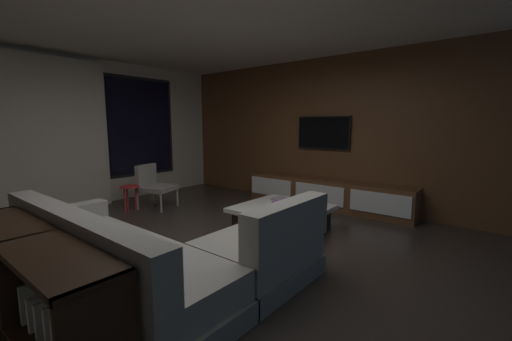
% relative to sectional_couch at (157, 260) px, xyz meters
% --- Properties ---
extents(floor, '(9.20, 9.20, 0.00)m').
position_rel_sectional_couch_xyz_m(floor, '(0.84, 0.07, -0.29)').
color(floor, '#332B26').
extents(back_wall_with_window, '(6.60, 0.30, 2.70)m').
position_rel_sectional_couch_xyz_m(back_wall_with_window, '(0.78, 3.69, 1.05)').
color(back_wall_with_window, beige).
rests_on(back_wall_with_window, floor).
extents(media_wall, '(0.12, 7.80, 2.70)m').
position_rel_sectional_couch_xyz_m(media_wall, '(3.90, 0.07, 1.06)').
color(media_wall, brown).
rests_on(media_wall, floor).
extents(ceiling, '(8.20, 8.20, 0.00)m').
position_rel_sectional_couch_xyz_m(ceiling, '(0.84, 0.07, 2.41)').
color(ceiling, beige).
extents(sectional_couch, '(1.98, 2.50, 0.82)m').
position_rel_sectional_couch_xyz_m(sectional_couch, '(0.00, 0.00, 0.00)').
color(sectional_couch, gray).
rests_on(sectional_couch, floor).
extents(coffee_table, '(1.16, 1.16, 0.36)m').
position_rel_sectional_couch_xyz_m(coffee_table, '(2.05, 0.03, -0.10)').
color(coffee_table, black).
rests_on(coffee_table, floor).
extents(book_stack_on_coffee_table, '(0.30, 0.24, 0.10)m').
position_rel_sectional_couch_xyz_m(book_stack_on_coffee_table, '(2.09, 0.06, 0.12)').
color(book_stack_on_coffee_table, '#B47543').
rests_on(book_stack_on_coffee_table, coffee_table).
extents(accent_chair_near_window, '(0.69, 0.70, 0.78)m').
position_rel_sectional_couch_xyz_m(accent_chair_near_window, '(1.68, 2.60, 0.14)').
color(accent_chair_near_window, '#B2ADA0').
rests_on(accent_chair_near_window, floor).
extents(side_stool, '(0.32, 0.32, 0.46)m').
position_rel_sectional_couch_xyz_m(side_stool, '(1.24, 2.63, 0.08)').
color(side_stool, red).
rests_on(side_stool, floor).
extents(media_console, '(0.46, 3.10, 0.52)m').
position_rel_sectional_couch_xyz_m(media_console, '(3.61, 0.12, -0.04)').
color(media_console, brown).
rests_on(media_console, floor).
extents(mounted_tv, '(0.05, 1.03, 0.60)m').
position_rel_sectional_couch_xyz_m(mounted_tv, '(3.79, 0.32, 1.06)').
color(mounted_tv, black).
extents(console_table_behind_couch, '(0.40, 2.10, 0.74)m').
position_rel_sectional_couch_xyz_m(console_table_behind_couch, '(-0.91, 0.13, 0.12)').
color(console_table_behind_couch, black).
rests_on(console_table_behind_couch, floor).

